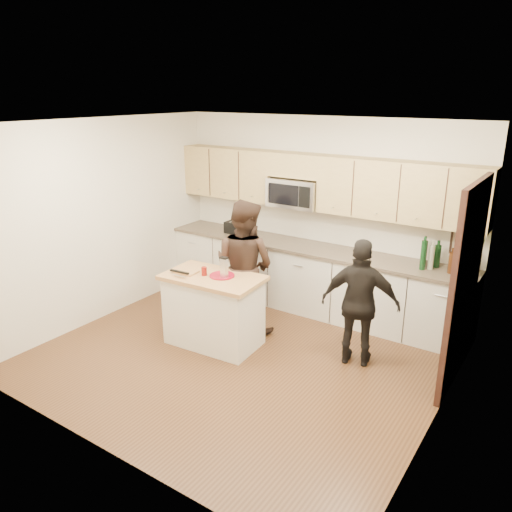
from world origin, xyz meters
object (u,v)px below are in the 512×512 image
Objects in this scene: island at (214,310)px; woman_left at (244,262)px; woman_center at (244,266)px; woman_right at (360,303)px; toaster at (236,228)px.

island is 1.05m from woman_left.
woman_center reaches higher than island.
island is at bearing 135.30° from woman_left.
woman_left is 1.94m from woman_right.
woman_left is at bearing 99.06° from island.
toaster is at bearing -50.43° from woman_center.
island is 1.85m from toaster.
toaster reaches higher than island.
toaster is 0.87m from woman_left.
island is 0.83× the size of woman_right.
island is 0.71× the size of woman_center.
island is at bearing 81.27° from woman_center.
woman_center reaches higher than woman_right.
toaster is 0.19× the size of woman_center.
toaster is 0.22× the size of woman_left.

